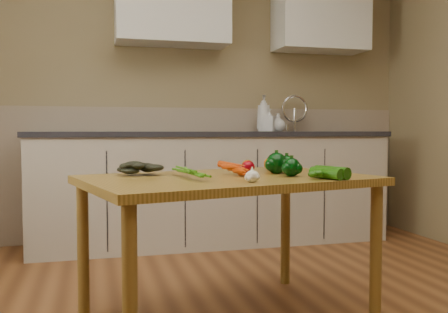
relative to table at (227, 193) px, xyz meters
name	(u,v)px	position (x,y,z in m)	size (l,w,h in m)	color
room	(282,45)	(0.13, -0.37, 0.63)	(4.04, 5.04, 2.64)	brown
counter_run	(214,186)	(0.34, 1.65, -0.16)	(2.84, 0.64, 1.14)	#B4A996
upper_cabinets	(245,5)	(0.64, 1.78, 1.33)	(2.15, 0.35, 0.70)	silver
table	(227,193)	(0.00, 0.00, 0.00)	(1.45, 1.11, 0.69)	olive
soap_bottle_a	(264,113)	(0.80, 1.77, 0.44)	(0.12, 0.12, 0.31)	silver
soap_bottle_b	(269,120)	(0.83, 1.71, 0.38)	(0.09, 0.09, 0.19)	silver
soap_bottle_c	(278,122)	(0.91, 1.72, 0.36)	(0.12, 0.12, 0.15)	silver
carrot_bunch	(221,170)	(-0.03, 0.01, 0.11)	(0.24, 0.18, 0.06)	#C43904
leafy_greens	(139,166)	(-0.39, 0.17, 0.12)	(0.18, 0.17, 0.09)	black
garlic_bulb	(252,176)	(0.03, -0.29, 0.10)	(0.06, 0.06, 0.05)	silver
pepper_a	(276,163)	(0.27, 0.08, 0.13)	(0.10, 0.10, 0.10)	black
pepper_b	(287,164)	(0.35, 0.12, 0.12)	(0.09, 0.09, 0.09)	black
pepper_c	(292,167)	(0.29, -0.08, 0.12)	(0.09, 0.09, 0.09)	black
tomato_a	(248,167)	(0.15, 0.15, 0.11)	(0.07, 0.07, 0.06)	maroon
tomato_b	(248,165)	(0.19, 0.28, 0.11)	(0.06, 0.06, 0.06)	#C95605
tomato_c	(271,164)	(0.31, 0.26, 0.11)	(0.08, 0.08, 0.07)	#C95605
zucchini_a	(332,172)	(0.42, -0.23, 0.10)	(0.06, 0.06, 0.18)	#144507
zucchini_b	(326,173)	(0.39, -0.24, 0.10)	(0.05, 0.05, 0.17)	#144507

